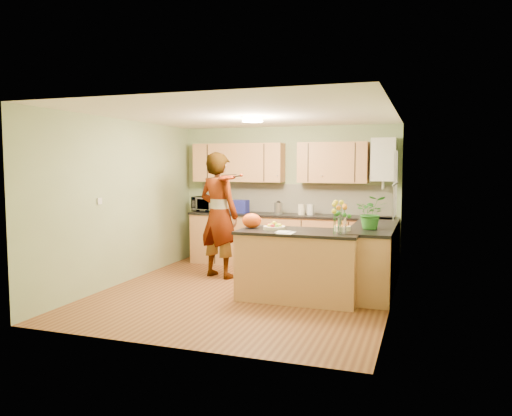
% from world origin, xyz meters
% --- Properties ---
extents(floor, '(4.50, 4.50, 0.00)m').
position_xyz_m(floor, '(0.00, 0.00, 0.00)').
color(floor, brown).
rests_on(floor, ground).
extents(ceiling, '(4.00, 4.50, 0.02)m').
position_xyz_m(ceiling, '(0.00, 0.00, 2.50)').
color(ceiling, white).
rests_on(ceiling, wall_back).
extents(wall_back, '(4.00, 0.02, 2.50)m').
position_xyz_m(wall_back, '(0.00, 2.25, 1.25)').
color(wall_back, gray).
rests_on(wall_back, floor).
extents(wall_front, '(4.00, 0.02, 2.50)m').
position_xyz_m(wall_front, '(0.00, -2.25, 1.25)').
color(wall_front, gray).
rests_on(wall_front, floor).
extents(wall_left, '(0.02, 4.50, 2.50)m').
position_xyz_m(wall_left, '(-2.00, 0.00, 1.25)').
color(wall_left, gray).
rests_on(wall_left, floor).
extents(wall_right, '(0.02, 4.50, 2.50)m').
position_xyz_m(wall_right, '(2.00, 0.00, 1.25)').
color(wall_right, gray).
rests_on(wall_right, floor).
extents(back_counter, '(3.64, 0.62, 0.94)m').
position_xyz_m(back_counter, '(0.10, 1.95, 0.47)').
color(back_counter, '#BE7B4C').
rests_on(back_counter, floor).
extents(right_counter, '(0.62, 2.24, 0.94)m').
position_xyz_m(right_counter, '(1.70, 0.85, 0.47)').
color(right_counter, '#BE7B4C').
rests_on(right_counter, floor).
extents(splashback, '(3.60, 0.02, 0.52)m').
position_xyz_m(splashback, '(0.10, 2.23, 1.20)').
color(splashback, white).
rests_on(splashback, back_counter).
extents(upper_cabinets, '(3.20, 0.34, 0.70)m').
position_xyz_m(upper_cabinets, '(-0.18, 2.08, 1.85)').
color(upper_cabinets, '#BE7B4C').
rests_on(upper_cabinets, wall_back).
extents(boiler, '(0.40, 0.30, 0.86)m').
position_xyz_m(boiler, '(1.70, 2.09, 1.90)').
color(boiler, silver).
rests_on(boiler, wall_back).
extents(window_right, '(0.01, 1.30, 1.05)m').
position_xyz_m(window_right, '(1.99, 0.60, 1.55)').
color(window_right, silver).
rests_on(window_right, wall_right).
extents(light_switch, '(0.02, 0.09, 0.09)m').
position_xyz_m(light_switch, '(-1.99, -0.60, 1.30)').
color(light_switch, silver).
rests_on(light_switch, wall_left).
extents(ceiling_lamp, '(0.30, 0.30, 0.07)m').
position_xyz_m(ceiling_lamp, '(0.00, 0.30, 2.46)').
color(ceiling_lamp, '#FFEABF').
rests_on(ceiling_lamp, ceiling).
extents(peninsula_island, '(1.63, 0.83, 0.93)m').
position_xyz_m(peninsula_island, '(0.79, -0.07, 0.47)').
color(peninsula_island, '#BE7B4C').
rests_on(peninsula_island, floor).
extents(fruit_dish, '(0.30, 0.30, 0.11)m').
position_xyz_m(fruit_dish, '(0.44, -0.07, 0.98)').
color(fruit_dish, '#F2E5C2').
rests_on(fruit_dish, peninsula_island).
extents(orange_bowl, '(0.23, 0.23, 0.13)m').
position_xyz_m(orange_bowl, '(1.34, 0.08, 0.99)').
color(orange_bowl, '#F2E5C2').
rests_on(orange_bowl, peninsula_island).
extents(flower_vase, '(0.26, 0.26, 0.48)m').
position_xyz_m(flower_vase, '(1.39, -0.25, 1.25)').
color(flower_vase, silver).
rests_on(flower_vase, peninsula_island).
extents(orange_bag, '(0.28, 0.24, 0.21)m').
position_xyz_m(orange_bag, '(0.10, -0.02, 1.04)').
color(orange_bag, '#F75214').
rests_on(orange_bag, peninsula_island).
extents(papers, '(0.20, 0.27, 0.01)m').
position_xyz_m(papers, '(0.69, -0.37, 0.94)').
color(papers, white).
rests_on(papers, peninsula_island).
extents(violinist, '(0.85, 0.68, 2.01)m').
position_xyz_m(violinist, '(-0.75, 0.79, 1.01)').
color(violinist, '#DCAA87').
rests_on(violinist, floor).
extents(violin, '(0.66, 0.57, 0.16)m').
position_xyz_m(violin, '(-0.55, 0.57, 1.61)').
color(violin, '#540F05').
rests_on(violin, violinist).
extents(microwave, '(0.57, 0.46, 0.28)m').
position_xyz_m(microwave, '(-1.51, 1.98, 1.08)').
color(microwave, silver).
rests_on(microwave, back_counter).
extents(blue_box, '(0.30, 0.22, 0.23)m').
position_xyz_m(blue_box, '(-0.81, 1.93, 1.06)').
color(blue_box, navy).
rests_on(blue_box, back_counter).
extents(kettle, '(0.15, 0.15, 0.28)m').
position_xyz_m(kettle, '(-0.08, 1.92, 1.05)').
color(kettle, silver).
rests_on(kettle, back_counter).
extents(jar_cream, '(0.15, 0.15, 0.18)m').
position_xyz_m(jar_cream, '(0.33, 1.95, 1.03)').
color(jar_cream, '#F2E5C2').
rests_on(jar_cream, back_counter).
extents(jar_white, '(0.15, 0.15, 0.18)m').
position_xyz_m(jar_white, '(0.49, 1.95, 1.03)').
color(jar_white, silver).
rests_on(jar_white, back_counter).
extents(potted_plant, '(0.46, 0.41, 0.46)m').
position_xyz_m(potted_plant, '(1.70, 0.32, 1.17)').
color(potted_plant, '#2C7727').
rests_on(potted_plant, right_counter).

